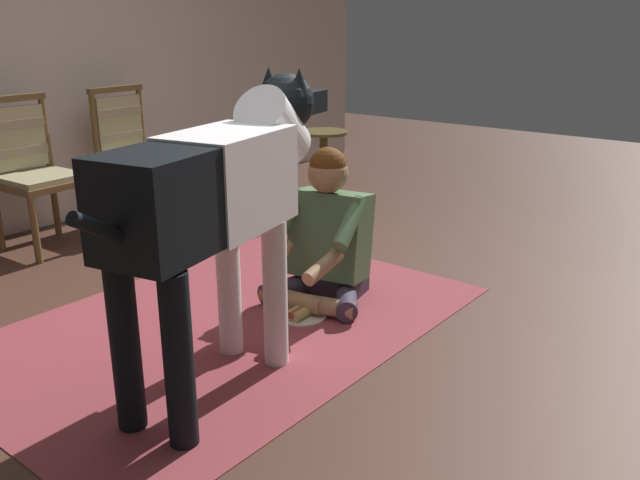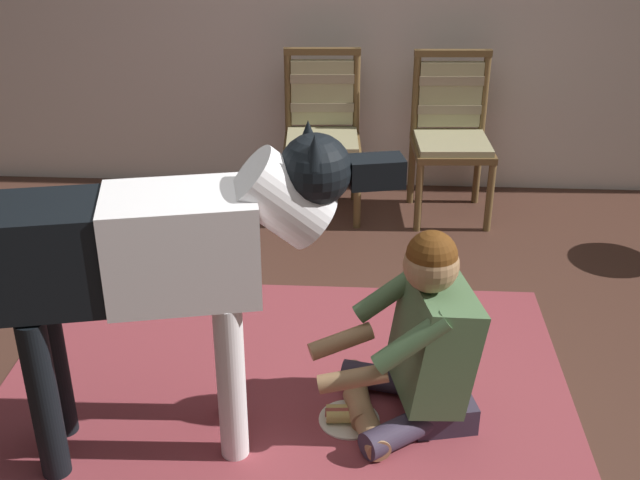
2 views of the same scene
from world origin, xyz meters
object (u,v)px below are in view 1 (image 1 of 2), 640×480
at_px(person_sitting_on_floor, 326,239).
at_px(dining_chair_left_of_pair, 31,166).
at_px(large_dog, 220,193).
at_px(round_side_table, 324,157).
at_px(hot_dog_on_plate, 302,313).
at_px(dining_chair_right_of_pair, 132,148).

bearing_deg(person_sitting_on_floor, dining_chair_left_of_pair, 103.68).
distance_m(dining_chair_left_of_pair, large_dog, 2.28).
distance_m(large_dog, round_side_table, 3.18).
height_order(large_dog, round_side_table, large_dog).
bearing_deg(hot_dog_on_plate, dining_chair_left_of_pair, 96.12).
distance_m(dining_chair_left_of_pair, dining_chair_right_of_pair, 0.77).
xyz_separation_m(person_sitting_on_floor, round_side_table, (1.78, 1.42, -0.01)).
relative_size(dining_chair_left_of_pair, person_sitting_on_floor, 1.20).
bearing_deg(person_sitting_on_floor, hot_dog_on_plate, -167.78).
relative_size(dining_chair_left_of_pair, large_dog, 0.63).
distance_m(dining_chair_right_of_pair, hot_dog_on_plate, 2.22).
bearing_deg(hot_dog_on_plate, large_dog, -167.78).
bearing_deg(dining_chair_right_of_pair, round_side_table, -21.90).
bearing_deg(large_dog, round_side_table, 31.03).
distance_m(dining_chair_right_of_pair, round_side_table, 1.63).
height_order(dining_chair_left_of_pair, dining_chair_right_of_pair, same).
height_order(person_sitting_on_floor, hot_dog_on_plate, person_sitting_on_floor).
height_order(large_dog, hot_dog_on_plate, large_dog).
bearing_deg(dining_chair_left_of_pair, dining_chair_right_of_pair, 0.00).
height_order(dining_chair_left_of_pair, hot_dog_on_plate, dining_chair_left_of_pair).
relative_size(dining_chair_left_of_pair, dining_chair_right_of_pair, 1.00).
xyz_separation_m(dining_chair_left_of_pair, dining_chair_right_of_pair, (0.77, 0.00, 0.00)).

